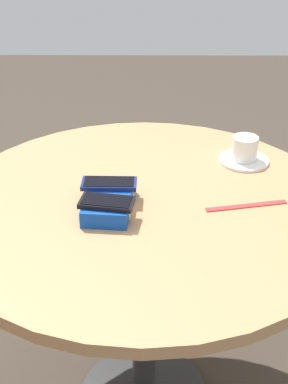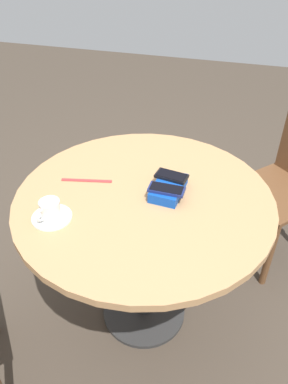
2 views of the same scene
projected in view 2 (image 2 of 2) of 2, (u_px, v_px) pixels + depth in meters
The scene contains 9 objects.
ground_plane at pixel (144, 311), 1.89m from camera, with size 8.00×8.00×0.00m, color #42382D.
round_table at pixel (144, 218), 1.51m from camera, with size 1.00×1.00×0.74m.
phone_box at pixel (168, 188), 1.45m from camera, with size 0.19×0.12×0.04m.
phone_black at pixel (172, 176), 1.47m from camera, with size 0.08×0.13×0.01m.
phone_navy at pixel (167, 189), 1.40m from camera, with size 0.06×0.14×0.01m.
saucer at pixel (52, 217), 1.34m from camera, with size 0.14×0.14×0.01m, color white.
coffee_cup at pixel (50, 209), 1.31m from camera, with size 0.10×0.07×0.07m.
lanyard_strap at pixel (87, 181), 1.52m from camera, with size 0.21×0.02×0.00m, color red.
chair_near_window at pixel (287, 185), 1.99m from camera, with size 0.56×0.56×0.87m.
Camera 2 is at (1.10, 0.31, 1.63)m, focal length 35.00 mm.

